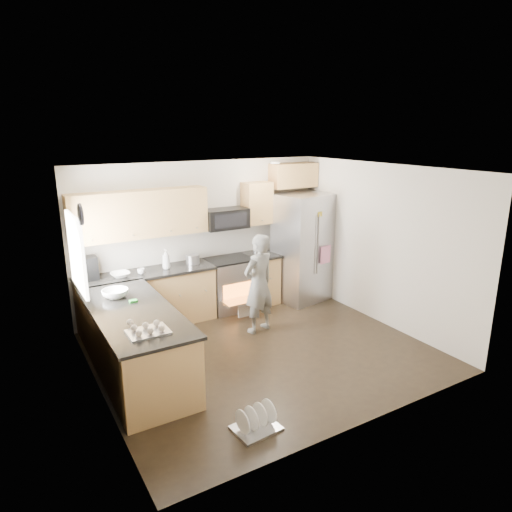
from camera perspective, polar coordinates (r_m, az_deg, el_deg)
ground at (r=6.76m, az=0.77°, el=-11.80°), size 4.50×4.50×0.00m
room_shell at (r=6.16m, az=0.46°, el=2.13°), size 4.54×4.04×2.62m
back_cabinet_run at (r=7.63m, az=-9.85°, el=-0.96°), size 4.45×0.64×2.50m
peninsula at (r=6.14m, az=-14.82°, el=-10.49°), size 0.96×2.36×1.03m
stove_range at (r=8.02m, az=-3.36°, el=-2.06°), size 0.76×0.97×1.79m
refrigerator at (r=8.46m, az=5.95°, el=1.06°), size 1.09×0.91×1.99m
person at (r=7.09m, az=0.33°, el=-3.49°), size 0.65×0.51×1.58m
dish_rack at (r=5.19m, az=-0.00°, el=-20.14°), size 0.51×0.42×0.30m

